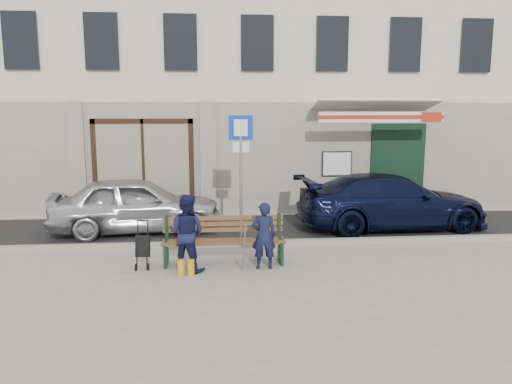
{
  "coord_description": "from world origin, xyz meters",
  "views": [
    {
      "loc": [
        -1.27,
        -9.2,
        3.0
      ],
      "look_at": [
        -0.33,
        1.6,
        1.2
      ],
      "focal_mm": 35.0,
      "sensor_mm": 36.0,
      "label": 1
    }
  ],
  "objects": [
    {
      "name": "car_silver",
      "position": [
        -3.16,
        3.01,
        0.7
      ],
      "size": [
        4.26,
        2.11,
        1.4
      ],
      "primitive_type": "imported",
      "rotation": [
        0.0,
        0.0,
        1.69
      ],
      "color": "silver",
      "rests_on": "ground"
    },
    {
      "name": "ground",
      "position": [
        0.0,
        0.0,
        0.0
      ],
      "size": [
        80.0,
        80.0,
        0.0
      ],
      "primitive_type": "plane",
      "color": "#9E9991",
      "rests_on": "ground"
    },
    {
      "name": "curb",
      "position": [
        0.0,
        1.5,
        0.06
      ],
      "size": [
        60.0,
        0.18,
        0.12
      ],
      "primitive_type": "cube",
      "color": "#9E9384",
      "rests_on": "ground"
    },
    {
      "name": "stroller",
      "position": [
        -2.63,
        0.16,
        0.4
      ],
      "size": [
        0.27,
        0.38,
        0.91
      ],
      "rotation": [
        0.0,
        0.0,
        -0.05
      ],
      "color": "black",
      "rests_on": "ground"
    },
    {
      "name": "man",
      "position": [
        -0.33,
        -0.09,
        0.64
      ],
      "size": [
        0.47,
        0.31,
        1.28
      ],
      "primitive_type": "imported",
      "rotation": [
        0.0,
        0.0,
        3.15
      ],
      "color": "#121632",
      "rests_on": "ground"
    },
    {
      "name": "woman",
      "position": [
        -1.78,
        -0.1,
        0.73
      ],
      "size": [
        0.87,
        0.78,
        1.46
      ],
      "primitive_type": "imported",
      "rotation": [
        0.0,
        0.0,
        2.75
      ],
      "color": "#15163A",
      "rests_on": "ground"
    },
    {
      "name": "asphalt_lane",
      "position": [
        0.0,
        3.1,
        0.01
      ],
      "size": [
        60.0,
        3.2,
        0.01
      ],
      "primitive_type": "cube",
      "color": "#282828",
      "rests_on": "ground"
    },
    {
      "name": "bench",
      "position": [
        -1.13,
        0.28,
        0.46
      ],
      "size": [
        2.4,
        1.17,
        0.98
      ],
      "color": "brown",
      "rests_on": "ground"
    },
    {
      "name": "building",
      "position": [
        0.01,
        8.45,
        4.97
      ],
      "size": [
        20.0,
        8.27,
        10.0
      ],
      "color": "beige",
      "rests_on": "ground"
    },
    {
      "name": "car_navy",
      "position": [
        3.24,
        2.89,
        0.69
      ],
      "size": [
        4.9,
        2.25,
        1.39
      ],
      "primitive_type": "imported",
      "rotation": [
        0.0,
        0.0,
        1.63
      ],
      "color": "black",
      "rests_on": "ground"
    },
    {
      "name": "parking_sign",
      "position": [
        -0.65,
        1.76,
        1.94
      ],
      "size": [
        0.53,
        0.08,
        2.87
      ],
      "rotation": [
        0.0,
        0.0,
        0.05
      ],
      "color": "gray",
      "rests_on": "ground"
    }
  ]
}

